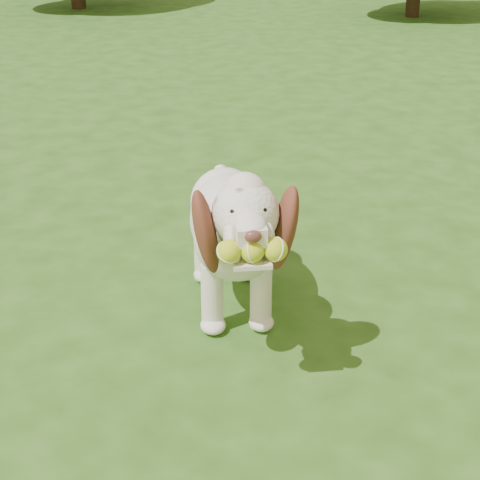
{
  "coord_description": "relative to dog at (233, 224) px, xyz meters",
  "views": [
    {
      "loc": [
        0.06,
        -2.44,
        1.7
      ],
      "look_at": [
        0.24,
        0.16,
        0.44
      ],
      "focal_mm": 60.0,
      "sensor_mm": 36.0,
      "label": 1
    }
  ],
  "objects": [
    {
      "name": "dog",
      "position": [
        0.0,
        0.0,
        0.0
      ],
      "size": [
        0.4,
        1.15,
        0.75
      ],
      "rotation": [
        0.0,
        0.0,
        0.05
      ],
      "color": "silver",
      "rests_on": "ground"
    },
    {
      "name": "ground",
      "position": [
        -0.23,
        -0.39,
        -0.4
      ],
      "size": [
        80.0,
        80.0,
        0.0
      ],
      "primitive_type": "plane",
      "color": "#254914",
      "rests_on": "ground"
    }
  ]
}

